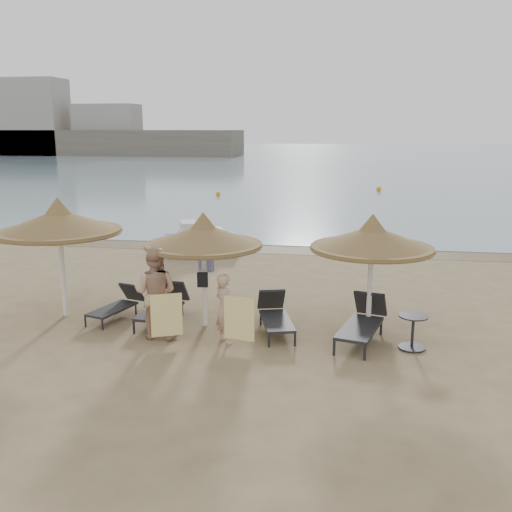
{
  "coord_description": "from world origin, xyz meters",
  "views": [
    {
      "loc": [
        2.81,
        -10.85,
        4.35
      ],
      "look_at": [
        0.78,
        1.2,
        1.6
      ],
      "focal_mm": 40.0,
      "sensor_mm": 36.0,
      "label": 1
    }
  ],
  "objects_px": {
    "side_table": "(413,333)",
    "person_right": "(225,303)",
    "lounger_near_left": "(164,305)",
    "person_left": "(155,286)",
    "palapa_center": "(204,236)",
    "pedal_boat": "(201,241)",
    "lounger_far_left": "(118,304)",
    "palapa_left": "(59,222)",
    "lounger_near_right": "(275,315)",
    "lounger_far_right": "(363,321)",
    "palapa_right": "(372,239)"
  },
  "relations": [
    {
      "from": "person_left",
      "to": "person_right",
      "type": "bearing_deg",
      "value": 179.73
    },
    {
      "from": "palapa_right",
      "to": "lounger_far_left",
      "type": "relative_size",
      "value": 1.57
    },
    {
      "from": "lounger_far_right",
      "to": "side_table",
      "type": "bearing_deg",
      "value": -5.84
    },
    {
      "from": "palapa_left",
      "to": "person_right",
      "type": "xyz_separation_m",
      "value": [
        4.1,
        -1.07,
        -1.39
      ]
    },
    {
      "from": "palapa_center",
      "to": "person_left",
      "type": "relative_size",
      "value": 1.14
    },
    {
      "from": "lounger_near_right",
      "to": "side_table",
      "type": "relative_size",
      "value": 2.69
    },
    {
      "from": "palapa_right",
      "to": "lounger_far_right",
      "type": "height_order",
      "value": "palapa_right"
    },
    {
      "from": "palapa_right",
      "to": "palapa_center",
      "type": "bearing_deg",
      "value": -177.07
    },
    {
      "from": "lounger_near_left",
      "to": "lounger_near_right",
      "type": "relative_size",
      "value": 1.01
    },
    {
      "from": "palapa_left",
      "to": "person_right",
      "type": "relative_size",
      "value": 1.67
    },
    {
      "from": "lounger_near_left",
      "to": "person_left",
      "type": "relative_size",
      "value": 0.83
    },
    {
      "from": "palapa_right",
      "to": "pedal_boat",
      "type": "height_order",
      "value": "palapa_right"
    },
    {
      "from": "palapa_left",
      "to": "lounger_near_left",
      "type": "relative_size",
      "value": 1.5
    },
    {
      "from": "side_table",
      "to": "person_right",
      "type": "height_order",
      "value": "person_right"
    },
    {
      "from": "lounger_far_right",
      "to": "person_left",
      "type": "relative_size",
      "value": 0.93
    },
    {
      "from": "palapa_center",
      "to": "lounger_far_right",
      "type": "xyz_separation_m",
      "value": [
        3.48,
        -0.29,
        -1.65
      ]
    },
    {
      "from": "palapa_center",
      "to": "pedal_boat",
      "type": "xyz_separation_m",
      "value": [
        -2.07,
        7.34,
        -1.63
      ]
    },
    {
      "from": "lounger_near_left",
      "to": "pedal_boat",
      "type": "distance_m",
      "value": 7.24
    },
    {
      "from": "palapa_center",
      "to": "side_table",
      "type": "relative_size",
      "value": 3.72
    },
    {
      "from": "lounger_near_left",
      "to": "palapa_center",
      "type": "bearing_deg",
      "value": -4.66
    },
    {
      "from": "lounger_far_right",
      "to": "person_left",
      "type": "bearing_deg",
      "value": -158.0
    },
    {
      "from": "palapa_center",
      "to": "palapa_right",
      "type": "height_order",
      "value": "palapa_right"
    },
    {
      "from": "side_table",
      "to": "person_right",
      "type": "bearing_deg",
      "value": -175.38
    },
    {
      "from": "palapa_center",
      "to": "lounger_near_right",
      "type": "xyz_separation_m",
      "value": [
        1.59,
        -0.06,
        -1.69
      ]
    },
    {
      "from": "lounger_far_left",
      "to": "lounger_far_right",
      "type": "bearing_deg",
      "value": 10.51
    },
    {
      "from": "lounger_near_left",
      "to": "pedal_boat",
      "type": "relative_size",
      "value": 0.67
    },
    {
      "from": "palapa_right",
      "to": "side_table",
      "type": "height_order",
      "value": "palapa_right"
    },
    {
      "from": "palapa_left",
      "to": "pedal_boat",
      "type": "bearing_deg",
      "value": 79.29
    },
    {
      "from": "pedal_boat",
      "to": "lounger_far_right",
      "type": "bearing_deg",
      "value": -76.15
    },
    {
      "from": "lounger_near_left",
      "to": "palapa_right",
      "type": "bearing_deg",
      "value": 5.48
    },
    {
      "from": "lounger_far_left",
      "to": "lounger_near_left",
      "type": "bearing_deg",
      "value": 14.12
    },
    {
      "from": "lounger_far_right",
      "to": "lounger_near_left",
      "type": "bearing_deg",
      "value": -171.75
    },
    {
      "from": "person_left",
      "to": "palapa_right",
      "type": "bearing_deg",
      "value": -163.89
    },
    {
      "from": "palapa_center",
      "to": "palapa_right",
      "type": "xyz_separation_m",
      "value": [
        3.6,
        0.18,
        0.02
      ]
    },
    {
      "from": "person_left",
      "to": "pedal_boat",
      "type": "relative_size",
      "value": 0.8
    },
    {
      "from": "lounger_far_left",
      "to": "person_left",
      "type": "height_order",
      "value": "person_left"
    },
    {
      "from": "palapa_right",
      "to": "lounger_near_right",
      "type": "height_order",
      "value": "palapa_right"
    },
    {
      "from": "palapa_right",
      "to": "lounger_near_left",
      "type": "distance_m",
      "value": 4.92
    },
    {
      "from": "palapa_left",
      "to": "lounger_near_right",
      "type": "relative_size",
      "value": 1.51
    },
    {
      "from": "lounger_near_left",
      "to": "side_table",
      "type": "height_order",
      "value": "lounger_near_left"
    },
    {
      "from": "palapa_left",
      "to": "palapa_right",
      "type": "relative_size",
      "value": 1.08
    },
    {
      "from": "lounger_near_right",
      "to": "lounger_far_right",
      "type": "distance_m",
      "value": 1.9
    },
    {
      "from": "person_left",
      "to": "person_right",
      "type": "height_order",
      "value": "person_left"
    },
    {
      "from": "lounger_far_right",
      "to": "person_right",
      "type": "distance_m",
      "value": 2.92
    },
    {
      "from": "palapa_left",
      "to": "lounger_far_right",
      "type": "height_order",
      "value": "palapa_left"
    },
    {
      "from": "pedal_boat",
      "to": "person_right",
      "type": "bearing_deg",
      "value": -93.91
    },
    {
      "from": "palapa_center",
      "to": "person_left",
      "type": "height_order",
      "value": "palapa_center"
    },
    {
      "from": "palapa_right",
      "to": "lounger_far_left",
      "type": "xyz_separation_m",
      "value": [
        -5.75,
        0.03,
        -1.75
      ]
    },
    {
      "from": "palapa_right",
      "to": "lounger_far_left",
      "type": "bearing_deg",
      "value": 179.75
    },
    {
      "from": "pedal_boat",
      "to": "palapa_right",
      "type": "bearing_deg",
      "value": -73.75
    }
  ]
}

